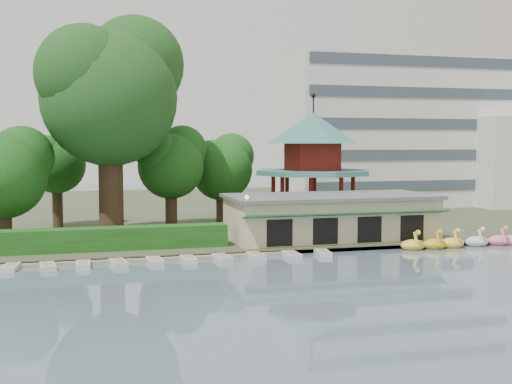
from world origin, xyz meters
name	(u,v)px	position (x,y,z in m)	size (l,w,h in m)	color
ground_plane	(308,311)	(0.00, 0.00, 0.00)	(220.00, 220.00, 0.00)	slate
shore	(174,210)	(0.00, 52.00, 0.20)	(220.00, 70.00, 0.40)	#424930
embankment	(234,254)	(0.00, 17.30, 0.15)	(220.00, 0.60, 0.30)	gray
dock	(77,262)	(-12.00, 17.20, 0.12)	(34.00, 1.60, 0.24)	gray
boathouse	(330,216)	(10.00, 21.97, 2.37)	(18.60, 9.39, 3.90)	beige
pavilion	(313,157)	(12.00, 32.00, 7.48)	(12.40, 12.40, 13.50)	beige
office_building	(411,137)	(32.67, 49.00, 9.73)	(38.00, 18.00, 20.00)	silver
hedge	(37,241)	(-15.00, 20.50, 1.30)	(30.00, 2.00, 1.80)	#1D5519
lamp_post	(247,211)	(1.50, 19.00, 3.34)	(0.36, 0.36, 4.28)	black
big_tree	(111,87)	(-8.83, 28.20, 14.01)	(13.49, 12.57, 20.41)	#3A281C
small_trees	(68,170)	(-12.76, 30.91, 6.43)	(39.99, 17.16, 10.34)	#3A281C
swan_boats	(501,241)	(23.91, 16.55, 0.40)	(19.97, 2.15, 1.92)	yellow
moored_rowboats	(103,263)	(-10.14, 15.78, 0.18)	(35.15, 2.70, 0.36)	beige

